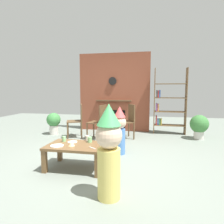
{
  "coord_description": "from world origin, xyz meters",
  "views": [
    {
      "loc": [
        0.89,
        -3.41,
        1.28
      ],
      "look_at": [
        0.15,
        0.4,
        0.84
      ],
      "focal_mm": 30.99,
      "sensor_mm": 36.0,
      "label": 1
    }
  ],
  "objects_px": {
    "bookshelf": "(167,104)",
    "child_in_pink": "(120,129)",
    "coffee_table": "(76,149)",
    "paper_cup_near_right": "(64,139)",
    "dining_chair_right": "(128,119)",
    "potted_plant_short": "(54,122)",
    "paper_plate_rear": "(57,146)",
    "dining_chair_middle": "(100,120)",
    "birthday_cake_slice": "(72,144)",
    "paper_plate_front": "(72,142)",
    "dining_chair_left": "(78,119)",
    "paper_cup_center": "(102,140)",
    "paper_cup_near_left": "(87,138)",
    "paper_cup_far_left": "(90,140)",
    "child_with_cone_hat": "(109,149)",
    "potted_plant_tall": "(199,125)"
  },
  "relations": [
    {
      "from": "paper_cup_center",
      "to": "paper_cup_near_right",
      "type": "bearing_deg",
      "value": -179.15
    },
    {
      "from": "child_with_cone_hat",
      "to": "child_in_pink",
      "type": "xyz_separation_m",
      "value": [
        -0.12,
        1.6,
        -0.09
      ]
    },
    {
      "from": "paper_cup_near_left",
      "to": "dining_chair_middle",
      "type": "bearing_deg",
      "value": 97.16
    },
    {
      "from": "paper_plate_front",
      "to": "dining_chair_middle",
      "type": "distance_m",
      "value": 1.76
    },
    {
      "from": "coffee_table",
      "to": "birthday_cake_slice",
      "type": "xyz_separation_m",
      "value": [
        -0.04,
        -0.08,
        0.1
      ]
    },
    {
      "from": "child_in_pink",
      "to": "potted_plant_tall",
      "type": "relative_size",
      "value": 1.51
    },
    {
      "from": "paper_plate_front",
      "to": "dining_chair_left",
      "type": "bearing_deg",
      "value": 108.31
    },
    {
      "from": "bookshelf",
      "to": "child_in_pink",
      "type": "distance_m",
      "value": 2.36
    },
    {
      "from": "paper_cup_near_right",
      "to": "birthday_cake_slice",
      "type": "relative_size",
      "value": 0.91
    },
    {
      "from": "child_in_pink",
      "to": "dining_chair_right",
      "type": "bearing_deg",
      "value": -146.9
    },
    {
      "from": "coffee_table",
      "to": "paper_cup_near_right",
      "type": "bearing_deg",
      "value": 152.27
    },
    {
      "from": "paper_cup_far_left",
      "to": "child_with_cone_hat",
      "type": "bearing_deg",
      "value": -60.58
    },
    {
      "from": "coffee_table",
      "to": "paper_cup_near_left",
      "type": "relative_size",
      "value": 9.61
    },
    {
      "from": "bookshelf",
      "to": "coffee_table",
      "type": "relative_size",
      "value": 2.03
    },
    {
      "from": "paper_plate_rear",
      "to": "paper_plate_front",
      "type": "bearing_deg",
      "value": 58.63
    },
    {
      "from": "paper_cup_near_right",
      "to": "child_in_pink",
      "type": "height_order",
      "value": "child_in_pink"
    },
    {
      "from": "paper_cup_near_right",
      "to": "potted_plant_short",
      "type": "bearing_deg",
      "value": 121.86
    },
    {
      "from": "paper_plate_front",
      "to": "coffee_table",
      "type": "bearing_deg",
      "value": -45.83
    },
    {
      "from": "paper_cup_far_left",
      "to": "dining_chair_middle",
      "type": "height_order",
      "value": "dining_chair_middle"
    },
    {
      "from": "bookshelf",
      "to": "child_in_pink",
      "type": "bearing_deg",
      "value": -117.52
    },
    {
      "from": "coffee_table",
      "to": "paper_plate_front",
      "type": "bearing_deg",
      "value": 134.17
    },
    {
      "from": "paper_plate_front",
      "to": "dining_chair_right",
      "type": "bearing_deg",
      "value": 70.3
    },
    {
      "from": "birthday_cake_slice",
      "to": "paper_plate_rear",
      "type": "bearing_deg",
      "value": -166.12
    },
    {
      "from": "child_in_pink",
      "to": "potted_plant_tall",
      "type": "height_order",
      "value": "child_in_pink"
    },
    {
      "from": "dining_chair_right",
      "to": "birthday_cake_slice",
      "type": "bearing_deg",
      "value": 45.46
    },
    {
      "from": "child_in_pink",
      "to": "potted_plant_short",
      "type": "distance_m",
      "value": 2.52
    },
    {
      "from": "bookshelf",
      "to": "dining_chair_middle",
      "type": "xyz_separation_m",
      "value": [
        -1.76,
        -1.04,
        -0.35
      ]
    },
    {
      "from": "dining_chair_left",
      "to": "dining_chair_right",
      "type": "xyz_separation_m",
      "value": [
        1.35,
        0.16,
        0.0
      ]
    },
    {
      "from": "paper_plate_rear",
      "to": "dining_chair_left",
      "type": "bearing_deg",
      "value": 102.34
    },
    {
      "from": "paper_cup_center",
      "to": "birthday_cake_slice",
      "type": "xyz_separation_m",
      "value": [
        -0.45,
        -0.24,
        -0.01
      ]
    },
    {
      "from": "paper_cup_near_right",
      "to": "paper_plate_rear",
      "type": "distance_m",
      "value": 0.29
    },
    {
      "from": "paper_cup_near_right",
      "to": "dining_chair_right",
      "type": "height_order",
      "value": "dining_chair_right"
    },
    {
      "from": "bookshelf",
      "to": "birthday_cake_slice",
      "type": "relative_size",
      "value": 19.0
    },
    {
      "from": "bookshelf",
      "to": "paper_cup_center",
      "type": "height_order",
      "value": "bookshelf"
    },
    {
      "from": "coffee_table",
      "to": "paper_cup_near_right",
      "type": "xyz_separation_m",
      "value": [
        -0.28,
        0.15,
        0.11
      ]
    },
    {
      "from": "bookshelf",
      "to": "paper_cup_near_right",
      "type": "relative_size",
      "value": 20.98
    },
    {
      "from": "paper_cup_center",
      "to": "potted_plant_short",
      "type": "height_order",
      "value": "potted_plant_short"
    },
    {
      "from": "child_in_pink",
      "to": "potted_plant_short",
      "type": "bearing_deg",
      "value": -87.71
    },
    {
      "from": "bookshelf",
      "to": "potted_plant_tall",
      "type": "height_order",
      "value": "bookshelf"
    },
    {
      "from": "paper_cup_center",
      "to": "birthday_cake_slice",
      "type": "relative_size",
      "value": 1.0
    },
    {
      "from": "child_with_cone_hat",
      "to": "dining_chair_left",
      "type": "relative_size",
      "value": 1.25
    },
    {
      "from": "coffee_table",
      "to": "dining_chair_left",
      "type": "bearing_deg",
      "value": 110.23
    },
    {
      "from": "paper_cup_near_right",
      "to": "paper_cup_center",
      "type": "relative_size",
      "value": 0.9
    },
    {
      "from": "paper_plate_rear",
      "to": "child_in_pink",
      "type": "xyz_separation_m",
      "value": [
        0.85,
        0.98,
        0.1
      ]
    },
    {
      "from": "paper_cup_near_left",
      "to": "child_in_pink",
      "type": "relative_size",
      "value": 0.1
    },
    {
      "from": "paper_plate_rear",
      "to": "potted_plant_short",
      "type": "height_order",
      "value": "potted_plant_short"
    },
    {
      "from": "paper_cup_near_right",
      "to": "paper_cup_center",
      "type": "xyz_separation_m",
      "value": [
        0.68,
        0.01,
        0.0
      ]
    },
    {
      "from": "bookshelf",
      "to": "paper_plate_rear",
      "type": "relative_size",
      "value": 9.2
    },
    {
      "from": "dining_chair_right",
      "to": "potted_plant_tall",
      "type": "relative_size",
      "value": 1.42
    },
    {
      "from": "coffee_table",
      "to": "child_with_cone_hat",
      "type": "distance_m",
      "value": 1.07
    }
  ]
}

